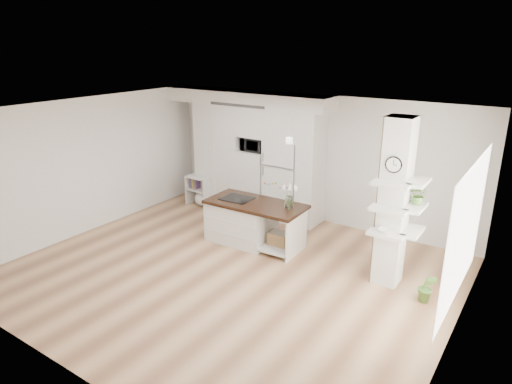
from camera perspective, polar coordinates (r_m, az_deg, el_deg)
floor at (r=7.87m, az=-3.32°, el=-9.99°), size 7.00×6.00×0.01m
room at (r=7.17m, az=-3.59°, el=3.14°), size 7.04×6.04×2.72m
cabinet_wall at (r=10.18m, az=-0.87°, el=5.78°), size 4.00×0.71×2.70m
refrigerator at (r=9.87m, az=3.60°, el=1.55°), size 0.78×0.69×1.75m
column at (r=7.26m, az=17.27°, el=-1.66°), size 0.69×0.90×2.70m
window at (r=6.24m, az=24.74°, el=-4.46°), size 0.00×2.40×2.40m
pendant_light at (r=6.37m, az=9.44°, el=3.42°), size 0.12×0.12×0.10m
kitchen_island at (r=8.80m, az=-1.20°, el=-3.55°), size 1.91×0.95×1.42m
bookshelf at (r=10.86m, az=-7.01°, el=-0.09°), size 0.60×0.35×0.70m
floor_plant_a at (r=7.40m, az=20.60°, el=-11.14°), size 0.29×0.25×0.48m
floor_plant_b at (r=8.34m, az=16.05°, el=-6.99°), size 0.36×0.36×0.53m
microwave at (r=10.03m, az=-0.20°, el=5.97°), size 0.54×0.37×0.30m
shelf_plant at (r=7.30m, az=19.67°, el=-0.36°), size 0.27×0.23×0.30m
decor_bowl at (r=7.20m, az=15.86°, el=-4.69°), size 0.22×0.22×0.05m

